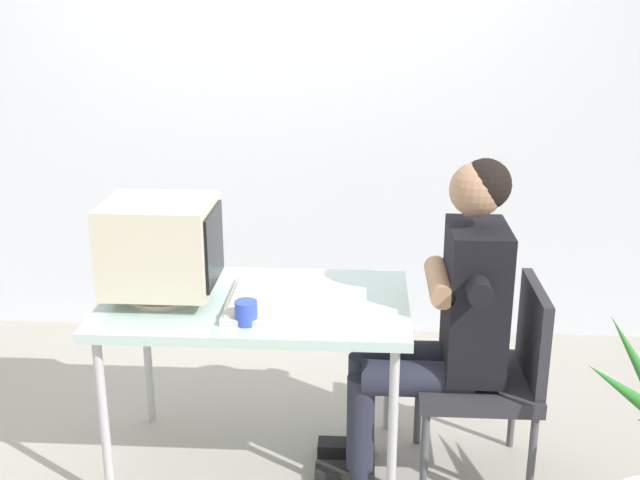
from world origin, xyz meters
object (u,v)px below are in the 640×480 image
object	(u,v)px
office_chair	(492,370)
desk_mug	(247,312)
keyboard	(251,299)
person_seated	(446,313)
desk	(256,313)
crt_monitor	(161,246)

from	to	relation	value
office_chair	desk_mug	world-z (taller)	desk_mug
keyboard	person_seated	bearing A→B (deg)	1.09
desk_mug	keyboard	bearing A→B (deg)	94.53
desk	crt_monitor	size ratio (longest dim) A/B	2.85
person_seated	crt_monitor	bearing A→B (deg)	179.91
desk	person_seated	xyz separation A→B (m)	(0.74, -0.02, 0.02)
desk_mug	crt_monitor	bearing A→B (deg)	149.45
office_chair	person_seated	xyz separation A→B (m)	(-0.19, 0.00, 0.24)
office_chair	person_seated	bearing A→B (deg)	180.00
desk	desk_mug	world-z (taller)	desk_mug
desk	crt_monitor	world-z (taller)	crt_monitor
crt_monitor	desk	bearing A→B (deg)	2.38
crt_monitor	person_seated	distance (m)	1.13
crt_monitor	keyboard	size ratio (longest dim) A/B	0.90
desk	person_seated	distance (m)	0.74
keyboard	office_chair	size ratio (longest dim) A/B	0.57
keyboard	person_seated	world-z (taller)	person_seated
crt_monitor	person_seated	bearing A→B (deg)	-0.09
office_chair	desk_mug	distance (m)	1.00
desk	keyboard	xyz separation A→B (m)	(-0.01, -0.03, 0.07)
crt_monitor	desk_mug	bearing A→B (deg)	-30.55
desk	office_chair	size ratio (longest dim) A/B	1.46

